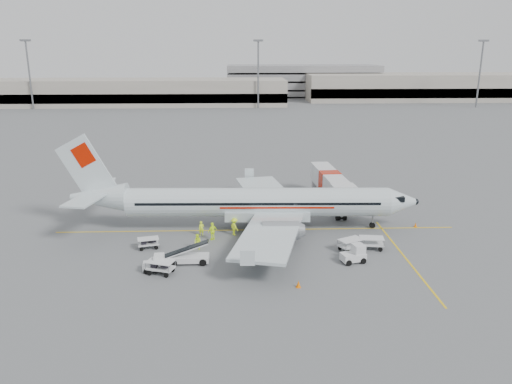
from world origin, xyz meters
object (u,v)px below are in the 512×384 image
Objects in this scene: tug_fore at (353,254)px; jet_bridge at (329,189)px; aircraft at (258,183)px; tug_aft at (154,263)px; tug_mid at (262,246)px; belt_loader at (189,249)px.

jet_bridge is at bearing 71.37° from tug_fore.
jet_bridge is at bearing 43.35° from aircraft.
jet_bridge reaches higher than tug_aft.
tug_mid is (-8.49, 2.23, -0.04)m from tug_fore.
tug_aft is at bearing 168.21° from tug_fore.
belt_loader is at bearing 162.74° from tug_fore.
tug_mid is 10.45m from tug_aft.
tug_mid reaches higher than tug_aft.
belt_loader is 15.42m from tug_fore.
aircraft is 12.01m from belt_loader.
belt_loader reaches higher than tug_mid.
tug_aft is at bearing -141.17° from tug_mid.
tug_aft is at bearing -138.82° from jet_bridge.
belt_loader is 7.17m from tug_mid.
tug_fore is 8.77m from tug_mid.
jet_bridge is 8.24× the size of tug_aft.
aircraft is 18.87× the size of tug_aft.
aircraft reaches higher than tug_fore.
aircraft is at bearing 116.33° from tug_fore.
jet_bridge reaches higher than belt_loader.
aircraft is 13.07m from jet_bridge.
tug_fore reaches higher than tug_mid.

